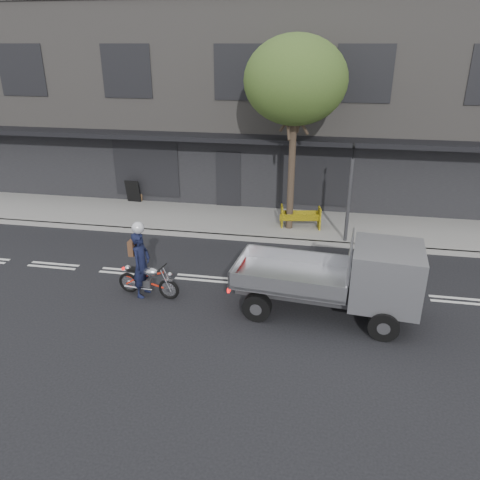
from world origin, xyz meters
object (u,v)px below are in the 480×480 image
Objects in this scene: motorcycle at (148,279)px; traffic_light_pole at (349,199)px; flatbed_ute at (368,276)px; rider at (141,265)px; street_tree at (295,81)px; construction_barrier at (300,219)px; sandwich_board at (133,191)px.

traffic_light_pole is at bearing 47.97° from motorcycle.
rider is at bearing -175.81° from flatbed_ute.
motorcycle is at bearing -175.85° from flatbed_ute.
street_tree is at bearing 65.65° from motorcycle.
traffic_light_pole is at bearing -23.03° from street_tree.
motorcycle is 0.99× the size of rider.
rider is 0.39× the size of flatbed_ute.
sandwich_board reaches higher than construction_barrier.
traffic_light_pole is 7.16m from motorcycle.
traffic_light_pole is 1.93× the size of motorcycle.
motorcycle is at bearing -122.15° from street_tree.
sandwich_board is at bearing 165.12° from street_tree.
motorcycle is at bearing -62.72° from sandwich_board.
flatbed_ute reaches higher than motorcycle.
traffic_light_pole is 0.75× the size of flatbed_ute.
traffic_light_pole reaches higher than sandwich_board.
traffic_light_pole is 4.74m from flatbed_ute.
flatbed_ute is at bearing -36.70° from sandwich_board.
street_tree reaches higher than construction_barrier.
street_tree is at bearing 118.52° from flatbed_ute.
sandwich_board is at bearing 146.73° from flatbed_ute.
street_tree reaches higher than rider.
rider is 5.90m from flatbed_ute.
construction_barrier is at bearing 154.35° from traffic_light_pole.
street_tree is at bearing 168.92° from construction_barrier.
flatbed_ute is 4.88× the size of sandwich_board.
street_tree is 4.59× the size of construction_barrier.
rider is 7.90m from sandwich_board.
rider is (-3.55, -5.41, -4.36)m from street_tree.
motorcycle is 6.54m from construction_barrier.
flatbed_ute is at bearing 6.32° from motorcycle.
construction_barrier is at bearing -11.08° from street_tree.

